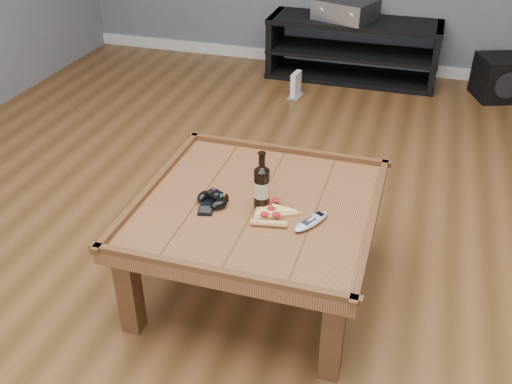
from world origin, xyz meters
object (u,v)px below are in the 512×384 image
(game_controller, at_px, (213,199))
(av_receiver, at_px, (346,9))
(subwoofer, at_px, (499,78))
(media_console, at_px, (352,50))
(pizza_slice, at_px, (271,213))
(beer_bottle, at_px, (262,185))
(remote_control, at_px, (311,221))
(game_console, at_px, (296,86))
(smartphone, at_px, (206,207))
(coffee_table, at_px, (257,215))

(game_controller, bearing_deg, av_receiver, 112.84)
(subwoofer, bearing_deg, media_console, 155.78)
(pizza_slice, bearing_deg, game_controller, 167.77)
(pizza_slice, height_order, av_receiver, av_receiver)
(beer_bottle, distance_m, pizza_slice, 0.12)
(remote_control, bearing_deg, game_controller, -155.76)
(game_controller, relative_size, game_console, 0.75)
(beer_bottle, height_order, smartphone, beer_bottle)
(beer_bottle, height_order, game_controller, beer_bottle)
(media_console, distance_m, remote_control, 2.85)
(pizza_slice, height_order, smartphone, pizza_slice)
(beer_bottle, xyz_separation_m, subwoofer, (1.15, 2.68, -0.39))
(media_console, xyz_separation_m, smartphone, (-0.19, -2.85, 0.21))
(pizza_slice, height_order, remote_control, same)
(remote_control, bearing_deg, smartphone, -149.27)
(media_console, distance_m, game_controller, 2.82)
(subwoofer, xyz_separation_m, game_console, (-1.52, -0.45, -0.07))
(pizza_slice, xyz_separation_m, game_console, (-0.43, 2.28, -0.37))
(av_receiver, relative_size, game_console, 2.68)
(remote_control, bearing_deg, game_console, 133.13)
(coffee_table, xyz_separation_m, pizza_slice, (0.08, -0.06, 0.07))
(av_receiver, height_order, subwoofer, av_receiver)
(media_console, xyz_separation_m, beer_bottle, (0.02, -2.77, 0.31))
(remote_control, bearing_deg, av_receiver, 125.20)
(remote_control, xyz_separation_m, game_console, (-0.60, 2.30, -0.37))
(av_receiver, bearing_deg, media_console, 23.78)
(pizza_slice, bearing_deg, subwoofer, 58.46)
(pizza_slice, distance_m, smartphone, 0.27)
(media_console, bearing_deg, pizza_slice, -88.41)
(smartphone, height_order, remote_control, remote_control)
(game_controller, relative_size, pizza_slice, 0.53)
(smartphone, distance_m, subwoofer, 3.10)
(smartphone, relative_size, av_receiver, 0.22)
(coffee_table, bearing_deg, smartphone, -152.00)
(media_console, relative_size, game_controller, 9.18)
(av_receiver, height_order, game_console, av_receiver)
(coffee_table, height_order, pizza_slice, pizza_slice)
(coffee_table, distance_m, game_controller, 0.21)
(media_console, distance_m, smartphone, 2.87)
(beer_bottle, relative_size, remote_control, 1.30)
(smartphone, bearing_deg, game_controller, 64.85)
(beer_bottle, relative_size, smartphone, 2.13)
(game_controller, height_order, remote_control, game_controller)
(beer_bottle, bearing_deg, coffee_table, 144.80)
(coffee_table, bearing_deg, game_console, 99.03)
(game_controller, bearing_deg, pizza_slice, 22.31)
(av_receiver, xyz_separation_m, game_console, (-0.27, -0.53, -0.49))
(game_controller, distance_m, av_receiver, 2.80)
(game_controller, relative_size, subwoofer, 0.36)
(coffee_table, height_order, remote_control, remote_control)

